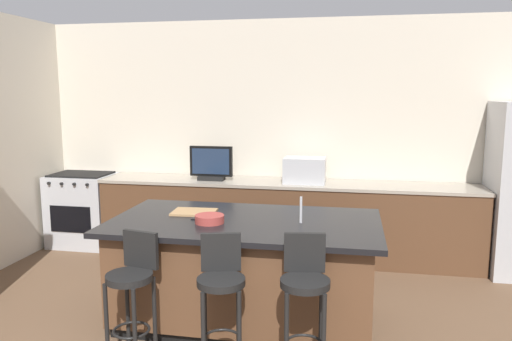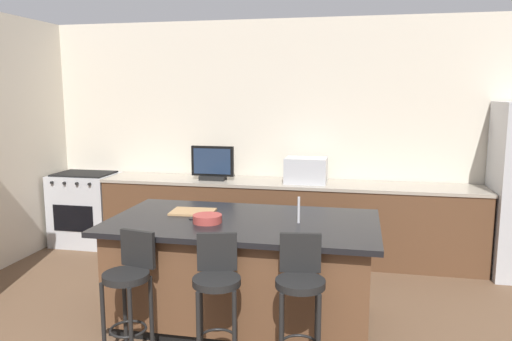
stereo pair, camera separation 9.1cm
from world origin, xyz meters
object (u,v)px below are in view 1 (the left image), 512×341
object	(u,v)px
bar_stool_center	(221,291)
cutting_board	(194,212)
microwave	(305,170)
bar_stool_right	(305,294)
tv_monitor	(211,164)
bar_stool_left	(133,286)
cell_phone	(198,218)
kitchen_island	(245,270)
range_oven	(83,209)
fruit_bowl	(210,219)

from	to	relation	value
bar_stool_center	cutting_board	world-z (taller)	bar_stool_center
microwave	bar_stool_right	size ratio (longest dim) A/B	0.48
bar_stool_center	tv_monitor	bearing A→B (deg)	93.05
tv_monitor	bar_stool_right	size ratio (longest dim) A/B	0.52
bar_stool_left	bar_stool_right	bearing A→B (deg)	11.72
bar_stool_left	bar_stool_center	world-z (taller)	bar_stool_center
bar_stool_center	cell_phone	size ratio (longest dim) A/B	6.47
kitchen_island	cutting_board	world-z (taller)	cutting_board
bar_stool_center	cell_phone	distance (m)	0.91
microwave	tv_monitor	xyz separation A→B (m)	(-1.12, -0.05, 0.04)
microwave	bar_stool_left	bearing A→B (deg)	-112.38
kitchen_island	bar_stool_right	bearing A→B (deg)	-52.36
range_oven	bar_stool_left	size ratio (longest dim) A/B	0.99
bar_stool_center	fruit_bowl	bearing A→B (deg)	98.39
range_oven	tv_monitor	bearing A→B (deg)	-1.67
microwave	range_oven	bearing A→B (deg)	-179.98
kitchen_island	bar_stool_right	distance (m)	0.96
tv_monitor	cutting_board	xyz separation A→B (m)	(0.28, -1.53, -0.20)
kitchen_island	bar_stool_right	size ratio (longest dim) A/B	2.26
fruit_bowl	cell_phone	distance (m)	0.19
fruit_bowl	cell_phone	bearing A→B (deg)	136.69
bar_stool_center	cutting_board	bearing A→B (deg)	103.71
tv_monitor	bar_stool_center	world-z (taller)	tv_monitor
kitchen_island	cutting_board	xyz separation A→B (m)	(-0.50, 0.16, 0.45)
range_oven	fruit_bowl	bearing A→B (deg)	-39.96
kitchen_island	microwave	xyz separation A→B (m)	(0.34, 1.74, 0.61)
kitchen_island	bar_stool_center	world-z (taller)	bar_stool_center
range_oven	bar_stool_right	size ratio (longest dim) A/B	0.94
bar_stool_right	cutting_board	xyz separation A→B (m)	(-1.08, 0.91, 0.31)
bar_stool_left	bar_stool_center	bearing A→B (deg)	10.89
kitchen_island	bar_stool_center	distance (m)	0.77
kitchen_island	cell_phone	bearing A→B (deg)	-178.61
range_oven	bar_stool_center	bearing A→B (deg)	-44.96
bar_stool_left	fruit_bowl	size ratio (longest dim) A/B	3.92
tv_monitor	bar_stool_center	xyz separation A→B (m)	(0.76, -2.45, -0.53)
fruit_bowl	kitchen_island	bearing A→B (deg)	27.96
range_oven	microwave	xyz separation A→B (m)	(2.86, 0.00, 0.60)
bar_stool_right	fruit_bowl	distance (m)	1.09
bar_stool_left	microwave	bearing A→B (deg)	79.38
kitchen_island	range_oven	xyz separation A→B (m)	(-2.51, 1.74, 0.01)
range_oven	kitchen_island	bearing A→B (deg)	-34.71
fruit_bowl	range_oven	bearing A→B (deg)	140.04
kitchen_island	bar_stool_center	bearing A→B (deg)	-90.63
bar_stool_left	bar_stool_right	distance (m)	1.26
kitchen_island	cell_phone	xyz separation A→B (m)	(-0.41, -0.01, 0.45)
microwave	bar_stool_center	distance (m)	2.58
bar_stool_center	cutting_board	size ratio (longest dim) A/B	2.54
kitchen_island	cutting_board	distance (m)	0.69
bar_stool_center	cutting_board	distance (m)	1.09
bar_stool_center	cell_phone	xyz separation A→B (m)	(-0.40, 0.75, 0.32)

